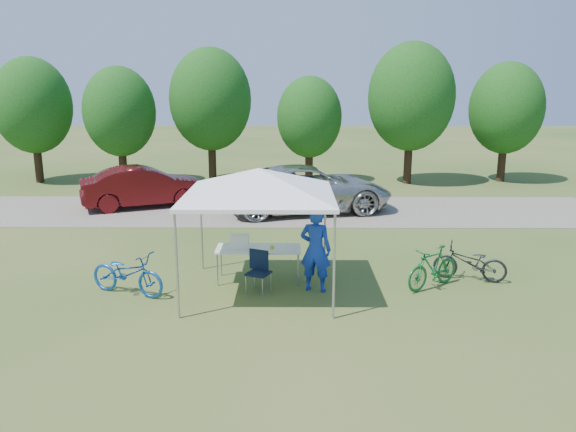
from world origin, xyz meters
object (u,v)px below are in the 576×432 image
at_px(bike_green, 433,268).
at_px(folding_chair, 259,267).
at_px(bike_dark, 470,262).
at_px(minivan, 308,188).
at_px(folding_table, 258,250).
at_px(sedan, 145,187).
at_px(cooler, 240,241).
at_px(cyclist, 316,249).
at_px(bike_blue, 127,273).

bearing_deg(bike_green, folding_chair, -123.43).
distance_m(bike_dark, minivan, 8.02).
distance_m(folding_chair, bike_dark, 4.89).
xyz_separation_m(folding_table, sedan, (-4.66, 8.00, 0.01)).
xyz_separation_m(cooler, cyclist, (1.71, -0.62, -0.01)).
bearing_deg(cyclist, folding_chair, 15.37).
xyz_separation_m(bike_blue, bike_green, (6.68, 0.44, -0.01)).
distance_m(cyclist, bike_dark, 3.70).
xyz_separation_m(cyclist, bike_blue, (-4.06, -0.25, -0.47)).
height_order(cyclist, bike_green, cyclist).
xyz_separation_m(folding_table, cooler, (-0.43, 0.00, 0.20)).
xyz_separation_m(cyclist, bike_green, (2.62, 0.19, -0.47)).
relative_size(folding_table, folding_chair, 2.16).
bearing_deg(bike_blue, cyclist, -64.46).
relative_size(bike_blue, sedan, 0.40).
bearing_deg(bike_dark, bike_blue, -64.88).
bearing_deg(folding_chair, sedan, 142.92).
xyz_separation_m(bike_blue, minivan, (4.13, 8.12, 0.37)).
bearing_deg(cooler, bike_green, -5.74).
bearing_deg(cooler, folding_chair, -52.53).
bearing_deg(sedan, cooler, -174.96).
height_order(cyclist, minivan, cyclist).
xyz_separation_m(folding_chair, minivan, (1.31, 7.85, 0.31)).
bearing_deg(minivan, cooler, 153.52).
bearing_deg(minivan, bike_dark, -166.50).
relative_size(folding_chair, bike_blue, 0.49).
height_order(folding_table, cyclist, cyclist).
xyz_separation_m(folding_table, bike_green, (3.90, -0.44, -0.28)).
bearing_deg(cooler, bike_blue, -159.62).
distance_m(folding_table, minivan, 7.37).
relative_size(folding_chair, bike_green, 0.57).
relative_size(cooler, minivan, 0.07).
xyz_separation_m(bike_dark, minivan, (-3.53, 7.19, 0.41)).
bearing_deg(cyclist, cooler, -4.10).
distance_m(cooler, bike_green, 4.38).
bearing_deg(minivan, folding_table, 156.77).
bearing_deg(bike_dark, cyclist, -61.16).
height_order(folding_table, minivan, minivan).
xyz_separation_m(bike_blue, sedan, (-1.88, 8.87, 0.29)).
bearing_deg(bike_dark, folding_chair, -63.96).
bearing_deg(bike_green, cooler, -131.77).
distance_m(cyclist, sedan, 10.47).
height_order(cooler, bike_dark, cooler).
height_order(folding_chair, cyclist, cyclist).
bearing_deg(folding_chair, cooler, 151.77).
distance_m(folding_table, sedan, 9.26).
bearing_deg(cooler, minivan, 76.19).
bearing_deg(bike_dark, cooler, -71.19).
bearing_deg(bike_blue, bike_dark, -61.11).
bearing_deg(bike_blue, sedan, 33.93).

